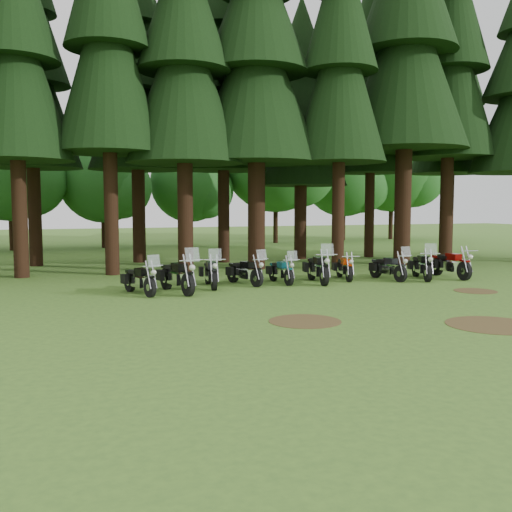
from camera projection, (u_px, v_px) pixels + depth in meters
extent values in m
plane|color=#406A26|center=(367.00, 301.00, 16.97)|extent=(120.00, 120.00, 0.00)
cylinder|color=black|center=(20.00, 208.00, 22.42)|extent=(0.58, 0.58, 5.53)
cone|color=black|center=(15.00, 70.00, 21.95)|extent=(4.32, 4.32, 6.91)
cylinder|color=black|center=(111.00, 202.00, 23.34)|extent=(0.58, 0.58, 5.99)
cone|color=black|center=(108.00, 58.00, 22.84)|extent=(4.32, 4.32, 7.49)
cylinder|color=black|center=(185.00, 207.00, 24.35)|extent=(0.66, 0.66, 5.57)
cone|color=black|center=(184.00, 80.00, 23.88)|extent=(4.95, 4.95, 6.96)
cylinder|color=black|center=(256.00, 206.00, 25.54)|extent=(0.77, 0.77, 5.70)
cone|color=black|center=(256.00, 81.00, 25.06)|extent=(5.81, 5.81, 7.12)
cone|color=black|center=(256.00, 2.00, 24.76)|extent=(4.65, 4.65, 6.01)
cylinder|color=black|center=(338.00, 206.00, 25.40)|extent=(0.55, 0.55, 5.71)
cone|color=black|center=(340.00, 80.00, 24.92)|extent=(4.15, 4.15, 7.14)
cone|color=black|center=(341.00, 1.00, 24.63)|extent=(3.32, 3.32, 6.03)
cylinder|color=black|center=(403.00, 196.00, 27.44)|extent=(0.80, 0.80, 6.62)
cone|color=black|center=(406.00, 61.00, 26.88)|extent=(5.98, 5.98, 8.27)
cylinder|color=black|center=(446.00, 199.00, 29.39)|extent=(0.64, 0.64, 6.35)
cone|color=black|center=(450.00, 79.00, 28.85)|extent=(4.79, 4.79, 7.93)
cone|color=black|center=(452.00, 2.00, 28.52)|extent=(3.84, 3.84, 6.70)
cylinder|color=black|center=(35.00, 208.00, 26.82)|extent=(0.60, 0.60, 5.53)
cone|color=black|center=(31.00, 93.00, 26.35)|extent=(4.52, 4.52, 6.91)
cone|color=black|center=(28.00, 20.00, 26.07)|extent=(3.62, 3.62, 5.83)
cylinder|color=black|center=(139.00, 207.00, 28.59)|extent=(0.65, 0.65, 5.55)
cone|color=black|center=(137.00, 99.00, 28.12)|extent=(4.85, 4.85, 6.94)
cone|color=black|center=(136.00, 31.00, 27.84)|extent=(3.88, 3.88, 5.86)
cylinder|color=black|center=(224.00, 207.00, 28.65)|extent=(0.58, 0.58, 5.52)
cone|color=black|center=(223.00, 100.00, 28.18)|extent=(4.35, 4.35, 6.90)
cone|color=black|center=(223.00, 33.00, 27.90)|extent=(3.48, 3.48, 5.83)
cylinder|color=black|center=(300.00, 215.00, 30.53)|extent=(0.66, 0.66, 4.70)
cone|color=black|center=(301.00, 130.00, 30.13)|extent=(4.94, 4.94, 5.87)
cone|color=black|center=(301.00, 76.00, 29.89)|extent=(3.95, 3.95, 4.96)
cone|color=black|center=(302.00, 33.00, 29.69)|extent=(2.77, 2.77, 3.91)
cylinder|color=black|center=(370.00, 207.00, 31.55)|extent=(0.53, 0.53, 5.56)
cone|color=black|center=(371.00, 109.00, 31.08)|extent=(3.94, 3.94, 6.95)
cone|color=black|center=(372.00, 47.00, 30.80)|extent=(3.15, 3.15, 5.87)
cylinder|color=black|center=(448.00, 206.00, 33.35)|extent=(0.61, 0.61, 5.65)
cone|color=black|center=(451.00, 112.00, 32.87)|extent=(4.59, 4.59, 7.06)
cone|color=black|center=(453.00, 53.00, 32.58)|extent=(3.67, 3.67, 5.96)
cone|color=black|center=(454.00, 5.00, 32.35)|extent=(2.57, 2.57, 4.71)
cylinder|color=black|center=(12.00, 229.00, 36.32)|extent=(0.36, 0.36, 2.80)
sphere|color=#1D5A1E|center=(10.00, 169.00, 35.99)|extent=(6.53, 6.53, 6.53)
sphere|color=#1D5A1E|center=(29.00, 180.00, 35.75)|extent=(4.67, 4.67, 4.67)
cylinder|color=black|center=(104.00, 229.00, 38.67)|extent=(0.36, 0.36, 2.55)
sphere|color=#1D5A1E|center=(103.00, 179.00, 38.37)|extent=(5.95, 5.95, 5.95)
sphere|color=#1D5A1E|center=(120.00, 187.00, 38.15)|extent=(4.25, 4.25, 4.25)
cylinder|color=black|center=(190.00, 228.00, 42.01)|extent=(0.36, 0.36, 2.47)
sphere|color=#1D5A1E|center=(190.00, 183.00, 41.72)|extent=(5.76, 5.76, 5.76)
sphere|color=#1D5A1E|center=(205.00, 191.00, 41.50)|extent=(4.12, 4.12, 4.12)
cylinder|color=black|center=(276.00, 220.00, 43.79)|extent=(0.36, 0.36, 3.52)
sphere|color=#1D5A1E|center=(276.00, 158.00, 43.38)|extent=(8.21, 8.21, 8.21)
sphere|color=#1D5A1E|center=(298.00, 169.00, 43.08)|extent=(5.87, 5.87, 5.87)
cylinder|color=black|center=(343.00, 222.00, 47.32)|extent=(0.36, 0.36, 2.94)
sphere|color=#1D5A1E|center=(344.00, 175.00, 46.98)|extent=(6.86, 6.86, 6.86)
sphere|color=#1D5A1E|center=(361.00, 183.00, 46.72)|extent=(4.90, 4.90, 4.90)
cylinder|color=black|center=(391.00, 219.00, 48.77)|extent=(0.36, 0.36, 3.52)
sphere|color=#1D5A1E|center=(392.00, 163.00, 48.36)|extent=(8.20, 8.20, 8.20)
sphere|color=#1D5A1E|center=(412.00, 173.00, 48.06)|extent=(5.86, 5.86, 5.86)
cylinder|color=#4C3D1E|center=(305.00, 321.00, 14.04)|extent=(1.80, 1.80, 0.01)
cylinder|color=#4C3D1E|center=(475.00, 291.00, 19.02)|extent=(1.40, 1.40, 0.01)
cylinder|color=#4C3D1E|center=(493.00, 325.00, 13.59)|extent=(2.20, 2.20, 0.01)
cylinder|color=black|center=(150.00, 287.00, 17.70)|extent=(0.30, 0.64, 0.63)
cylinder|color=black|center=(130.00, 282.00, 18.88)|extent=(0.30, 0.64, 0.63)
cube|color=silver|center=(139.00, 282.00, 18.32)|extent=(0.44, 0.72, 0.32)
cube|color=black|center=(142.00, 272.00, 18.11)|extent=(0.42, 0.58, 0.23)
cube|color=black|center=(136.00, 272.00, 18.47)|extent=(0.42, 0.58, 0.11)
cube|color=silver|center=(154.00, 261.00, 17.40)|extent=(0.42, 0.23, 0.38)
cylinder|color=black|center=(188.00, 285.00, 17.92)|extent=(0.30, 0.74, 0.73)
cylinder|color=black|center=(166.00, 279.00, 19.36)|extent=(0.30, 0.74, 0.73)
cube|color=silver|center=(176.00, 279.00, 18.68)|extent=(0.46, 0.82, 0.37)
cube|color=black|center=(179.00, 267.00, 18.43)|extent=(0.44, 0.66, 0.26)
cube|color=black|center=(173.00, 267.00, 18.86)|extent=(0.44, 0.66, 0.13)
cube|color=silver|center=(192.00, 255.00, 17.55)|extent=(0.48, 0.23, 0.44)
cylinder|color=black|center=(214.00, 281.00, 19.15)|extent=(0.24, 0.68, 0.67)
cylinder|color=black|center=(208.00, 275.00, 20.68)|extent=(0.24, 0.68, 0.67)
cube|color=silver|center=(211.00, 275.00, 19.96)|extent=(0.38, 0.74, 0.34)
cube|color=black|center=(211.00, 265.00, 19.70)|extent=(0.38, 0.60, 0.24)
cube|color=black|center=(210.00, 265.00, 20.16)|extent=(0.38, 0.60, 0.12)
cube|color=silver|center=(215.00, 255.00, 18.78)|extent=(0.44, 0.19, 0.40)
cylinder|color=black|center=(257.00, 278.00, 19.96)|extent=(0.30, 0.64, 0.62)
cylinder|color=black|center=(233.00, 274.00, 21.13)|extent=(0.30, 0.64, 0.62)
cube|color=silver|center=(244.00, 274.00, 20.58)|extent=(0.44, 0.71, 0.32)
cube|color=black|center=(247.00, 265.00, 20.37)|extent=(0.42, 0.58, 0.23)
cube|color=black|center=(240.00, 265.00, 20.72)|extent=(0.42, 0.58, 0.11)
cube|color=silver|center=(262.00, 255.00, 19.66)|extent=(0.41, 0.22, 0.37)
cylinder|color=black|center=(289.00, 278.00, 20.28)|extent=(0.14, 0.59, 0.59)
cylinder|color=black|center=(273.00, 273.00, 21.56)|extent=(0.14, 0.59, 0.59)
cube|color=silver|center=(280.00, 273.00, 20.96)|extent=(0.26, 0.63, 0.31)
cube|color=#125B6D|center=(283.00, 265.00, 20.74)|extent=(0.28, 0.50, 0.22)
cube|color=black|center=(278.00, 265.00, 21.12)|extent=(0.28, 0.50, 0.11)
cube|color=silver|center=(292.00, 256.00, 19.96)|extent=(0.38, 0.12, 0.35)
cylinder|color=black|center=(324.00, 276.00, 20.25)|extent=(0.28, 0.73, 0.71)
cylinder|color=black|center=(311.00, 271.00, 21.88)|extent=(0.28, 0.73, 0.71)
cube|color=silver|center=(317.00, 270.00, 21.11)|extent=(0.43, 0.80, 0.37)
cube|color=black|center=(319.00, 261.00, 20.83)|extent=(0.43, 0.64, 0.26)
cube|color=black|center=(315.00, 261.00, 21.32)|extent=(0.43, 0.64, 0.13)
cube|color=silver|center=(327.00, 250.00, 19.84)|extent=(0.47, 0.22, 0.43)
cylinder|color=black|center=(349.00, 274.00, 21.28)|extent=(0.28, 0.63, 0.61)
cylinder|color=black|center=(340.00, 270.00, 22.71)|extent=(0.28, 0.63, 0.61)
cube|color=silver|center=(344.00, 269.00, 22.04)|extent=(0.42, 0.69, 0.32)
cube|color=#BA3006|center=(346.00, 261.00, 21.79)|extent=(0.40, 0.56, 0.22)
cube|color=black|center=(343.00, 261.00, 22.22)|extent=(0.40, 0.56, 0.11)
cylinder|color=black|center=(400.00, 274.00, 21.22)|extent=(0.19, 0.64, 0.63)
cylinder|color=black|center=(376.00, 270.00, 22.55)|extent=(0.19, 0.64, 0.63)
cube|color=silver|center=(387.00, 269.00, 21.92)|extent=(0.32, 0.69, 0.33)
cube|color=black|center=(391.00, 261.00, 21.69)|extent=(0.33, 0.55, 0.23)
cube|color=black|center=(383.00, 261.00, 22.09)|extent=(0.33, 0.55, 0.11)
cube|color=silver|center=(406.00, 252.00, 20.88)|extent=(0.41, 0.15, 0.38)
cylinder|color=black|center=(428.00, 273.00, 21.27)|extent=(0.38, 0.69, 0.68)
cylinder|color=black|center=(416.00, 268.00, 22.87)|extent=(0.38, 0.69, 0.68)
cube|color=silver|center=(421.00, 268.00, 22.11)|extent=(0.53, 0.78, 0.35)
cube|color=black|center=(423.00, 259.00, 21.84)|extent=(0.49, 0.64, 0.25)
cube|color=black|center=(420.00, 259.00, 22.32)|extent=(0.49, 0.64, 0.12)
cube|color=silver|center=(431.00, 249.00, 20.88)|extent=(0.45, 0.28, 0.41)
cylinder|color=black|center=(464.00, 271.00, 21.75)|extent=(0.17, 0.72, 0.72)
cylinder|color=black|center=(436.00, 267.00, 23.33)|extent=(0.17, 0.72, 0.72)
cube|color=silver|center=(449.00, 266.00, 22.58)|extent=(0.32, 0.77, 0.37)
cube|color=#780706|center=(454.00, 257.00, 22.31)|extent=(0.34, 0.60, 0.26)
cube|color=black|center=(445.00, 257.00, 22.78)|extent=(0.34, 0.60, 0.13)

